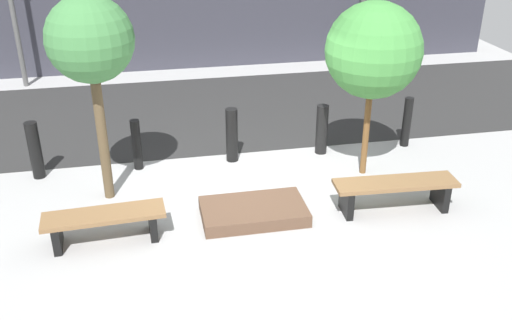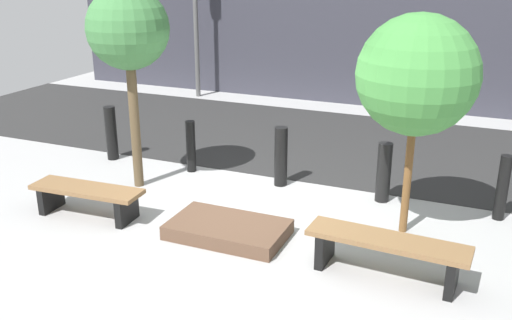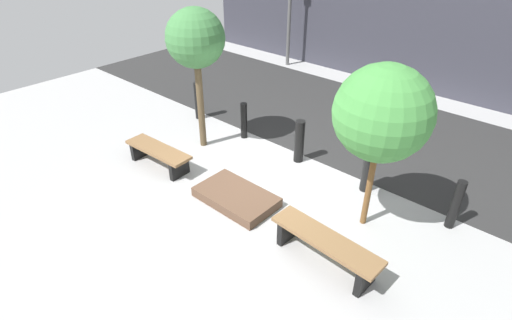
# 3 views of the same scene
# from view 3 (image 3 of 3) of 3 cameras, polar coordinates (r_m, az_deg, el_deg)

# --- Properties ---
(ground_plane) EXTENTS (18.00, 18.00, 0.00)m
(ground_plane) POSITION_cam_3_polar(r_m,az_deg,el_deg) (7.95, 0.49, -3.70)
(ground_plane) COLOR #9E9E9E
(road_strip) EXTENTS (18.00, 4.48, 0.01)m
(road_strip) POSITION_cam_3_polar(r_m,az_deg,el_deg) (10.69, 14.03, 5.21)
(road_strip) COLOR #292929
(road_strip) RESTS_ON ground
(building_facade) EXTENTS (16.20, 0.50, 3.44)m
(building_facade) POSITION_cam_3_polar(r_m,az_deg,el_deg) (13.16, 22.80, 16.73)
(building_facade) COLOR #33333D
(building_facade) RESTS_ON ground
(bench_left) EXTENTS (1.64, 0.55, 0.43)m
(bench_left) POSITION_cam_3_polar(r_m,az_deg,el_deg) (8.65, -13.76, 0.92)
(bench_left) COLOR black
(bench_left) RESTS_ON ground
(bench_right) EXTENTS (1.83, 0.55, 0.48)m
(bench_right) POSITION_cam_3_polar(r_m,az_deg,el_deg) (6.25, 9.85, -11.86)
(bench_right) COLOR black
(bench_right) RESTS_ON ground
(planter_bed) EXTENTS (1.51, 0.90, 0.19)m
(planter_bed) POSITION_cam_3_polar(r_m,az_deg,el_deg) (7.50, -2.85, -5.30)
(planter_bed) COLOR brown
(planter_bed) RESTS_ON ground
(tree_behind_left_bench) EXTENTS (1.22, 1.22, 3.08)m
(tree_behind_left_bench) POSITION_cam_3_polar(r_m,az_deg,el_deg) (8.52, -8.65, 16.60)
(tree_behind_left_bench) COLOR brown
(tree_behind_left_bench) RESTS_ON ground
(tree_behind_right_bench) EXTENTS (1.49, 1.49, 2.84)m
(tree_behind_right_bench) POSITION_cam_3_polar(r_m,az_deg,el_deg) (6.23, 17.63, 6.34)
(tree_behind_right_bench) COLOR brown
(tree_behind_right_bench) RESTS_ON ground
(bollard_far_left) EXTENTS (0.20, 0.20, 0.97)m
(bollard_far_left) POSITION_cam_3_polar(r_m,az_deg,el_deg) (10.55, -8.24, 8.37)
(bollard_far_left) COLOR black
(bollard_far_left) RESTS_ON ground
(bollard_left) EXTENTS (0.16, 0.16, 0.88)m
(bollard_left) POSITION_cam_3_polar(r_m,az_deg,el_deg) (9.48, -1.74, 5.64)
(bollard_left) COLOR black
(bollard_left) RESTS_ON ground
(bollard_center) EXTENTS (0.21, 0.21, 0.96)m
(bollard_center) POSITION_cam_3_polar(r_m,az_deg,el_deg) (8.55, 6.20, 2.67)
(bollard_center) COLOR black
(bollard_center) RESTS_ON ground
(bollard_right) EXTENTS (0.21, 0.21, 0.90)m
(bollard_right) POSITION_cam_3_polar(r_m,az_deg,el_deg) (7.89, 15.69, -1.40)
(bollard_right) COLOR black
(bollard_right) RESTS_ON ground
(bollard_far_right) EXTENTS (0.16, 0.16, 0.93)m
(bollard_far_right) POSITION_cam_3_polar(r_m,az_deg,el_deg) (7.49, 26.62, -5.72)
(bollard_far_right) COLOR black
(bollard_far_right) RESTS_ON ground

